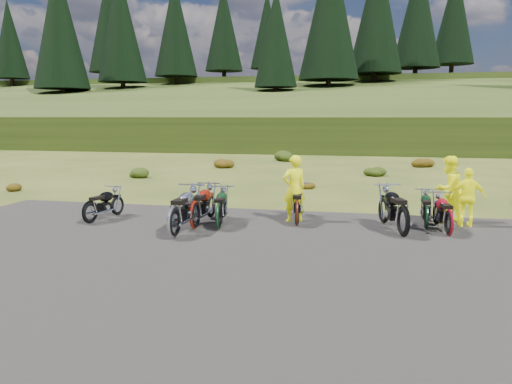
% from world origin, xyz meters
% --- Properties ---
extents(ground, '(300.00, 300.00, 0.00)m').
position_xyz_m(ground, '(0.00, 0.00, 0.00)').
color(ground, '#3B4918').
rests_on(ground, ground).
extents(gravel_pad, '(20.00, 12.00, 0.04)m').
position_xyz_m(gravel_pad, '(0.00, -2.00, 0.00)').
color(gravel_pad, black).
rests_on(gravel_pad, ground).
extents(hill_slope, '(300.00, 45.97, 9.37)m').
position_xyz_m(hill_slope, '(0.00, 50.00, 0.00)').
color(hill_slope, '#2C4015').
rests_on(hill_slope, ground).
extents(hill_plateau, '(300.00, 90.00, 9.17)m').
position_xyz_m(hill_plateau, '(0.00, 110.00, 0.00)').
color(hill_plateau, '#2C4015').
rests_on(hill_plateau, ground).
extents(conifer_13, '(5.72, 5.72, 15.00)m').
position_xyz_m(conifer_13, '(-57.00, 64.00, 15.86)').
color(conifer_13, black).
rests_on(conifer_13, ground).
extents(conifer_14, '(5.28, 5.28, 14.00)m').
position_xyz_m(conifer_14, '(-51.00, 70.00, 16.55)').
color(conifer_14, black).
rests_on(conifer_14, ground).
extents(conifer_15, '(7.92, 7.92, 20.00)m').
position_xyz_m(conifer_15, '(-45.00, 76.00, 20.16)').
color(conifer_15, black).
rests_on(conifer_15, ground).
extents(conifer_16, '(7.48, 7.48, 19.00)m').
position_xyz_m(conifer_16, '(-39.00, 51.00, 15.28)').
color(conifer_16, black).
rests_on(conifer_16, ground).
extents(conifer_17, '(7.04, 7.04, 18.00)m').
position_xyz_m(conifer_17, '(-33.00, 57.00, 15.97)').
color(conifer_17, black).
rests_on(conifer_17, ground).
extents(conifer_18, '(6.60, 6.60, 17.00)m').
position_xyz_m(conifer_18, '(-27.00, 63.00, 16.66)').
color(conifer_18, black).
rests_on(conifer_18, ground).
extents(conifer_19, '(6.16, 6.16, 16.00)m').
position_xyz_m(conifer_19, '(-21.00, 69.00, 17.36)').
color(conifer_19, black).
rests_on(conifer_19, ground).
extents(conifer_20, '(5.72, 5.72, 15.00)m').
position_xyz_m(conifer_20, '(-15.00, 75.00, 17.65)').
color(conifer_20, black).
rests_on(conifer_20, ground).
extents(conifer_21, '(5.28, 5.28, 14.00)m').
position_xyz_m(conifer_21, '(-9.00, 50.00, 12.56)').
color(conifer_21, black).
rests_on(conifer_21, ground).
extents(conifer_22, '(7.92, 7.92, 20.00)m').
position_xyz_m(conifer_22, '(-3.00, 56.00, 16.77)').
color(conifer_22, black).
rests_on(conifer_22, ground).
extents(conifer_23, '(7.48, 7.48, 19.00)m').
position_xyz_m(conifer_23, '(3.00, 62.00, 17.47)').
color(conifer_23, black).
rests_on(conifer_23, ground).
extents(conifer_24, '(7.04, 7.04, 18.00)m').
position_xyz_m(conifer_24, '(9.00, 68.00, 18.16)').
color(conifer_24, black).
rests_on(conifer_24, ground).
extents(conifer_25, '(6.60, 6.60, 17.00)m').
position_xyz_m(conifer_25, '(15.00, 74.00, 18.66)').
color(conifer_25, black).
rests_on(conifer_25, ground).
extents(shrub_0, '(0.77, 0.77, 0.45)m').
position_xyz_m(shrub_0, '(-12.00, 6.00, 0.23)').
color(shrub_0, '#5C350B').
rests_on(shrub_0, ground).
extents(shrub_1, '(1.03, 1.03, 0.61)m').
position_xyz_m(shrub_1, '(-9.10, 11.30, 0.31)').
color(shrub_1, '#1D360D').
rests_on(shrub_1, ground).
extents(shrub_2, '(1.30, 1.30, 0.77)m').
position_xyz_m(shrub_2, '(-6.20, 16.60, 0.38)').
color(shrub_2, '#5C350B').
rests_on(shrub_2, ground).
extents(shrub_3, '(1.56, 1.56, 0.92)m').
position_xyz_m(shrub_3, '(-3.30, 21.90, 0.46)').
color(shrub_3, '#1D360D').
rests_on(shrub_3, ground).
extents(shrub_4, '(0.77, 0.77, 0.45)m').
position_xyz_m(shrub_4, '(-0.40, 9.20, 0.23)').
color(shrub_4, '#5C350B').
rests_on(shrub_4, ground).
extents(shrub_5, '(1.03, 1.03, 0.61)m').
position_xyz_m(shrub_5, '(2.50, 14.50, 0.31)').
color(shrub_5, '#1D360D').
rests_on(shrub_5, ground).
extents(shrub_6, '(1.30, 1.30, 0.77)m').
position_xyz_m(shrub_6, '(5.40, 19.80, 0.38)').
color(shrub_6, '#5C350B').
rests_on(shrub_6, ground).
extents(motorcycle_0, '(0.92, 1.93, 0.97)m').
position_xyz_m(motorcycle_0, '(-5.58, 0.82, 0.00)').
color(motorcycle_0, black).
rests_on(motorcycle_0, ground).
extents(motorcycle_1, '(0.72, 2.17, 1.14)m').
position_xyz_m(motorcycle_1, '(-2.44, 0.81, 0.00)').
color(motorcycle_1, maroon).
rests_on(motorcycle_1, ground).
extents(motorcycle_2, '(1.00, 2.10, 1.06)m').
position_xyz_m(motorcycle_2, '(-1.79, 0.88, 0.00)').
color(motorcycle_2, '#0E3315').
rests_on(motorcycle_2, ground).
extents(motorcycle_3, '(0.79, 2.34, 1.22)m').
position_xyz_m(motorcycle_3, '(-2.61, -0.28, 0.00)').
color(motorcycle_3, '#A5A6AA').
rests_on(motorcycle_3, ground).
extents(motorcycle_4, '(0.95, 2.16, 1.10)m').
position_xyz_m(motorcycle_4, '(0.22, 1.77, 0.00)').
color(motorcycle_4, '#41160A').
rests_on(motorcycle_4, ground).
extents(motorcycle_5, '(1.39, 2.44, 1.21)m').
position_xyz_m(motorcycle_5, '(3.01, 1.05, 0.00)').
color(motorcycle_5, black).
rests_on(motorcycle_5, ground).
extents(motorcycle_6, '(0.84, 1.98, 1.01)m').
position_xyz_m(motorcycle_6, '(4.16, 1.41, 0.00)').
color(motorcycle_6, maroon).
rests_on(motorcycle_6, ground).
extents(motorcycle_7, '(0.75, 1.91, 0.98)m').
position_xyz_m(motorcycle_7, '(3.69, 2.08, 0.00)').
color(motorcycle_7, black).
rests_on(motorcycle_7, ground).
extents(person_middle, '(0.84, 0.76, 1.93)m').
position_xyz_m(person_middle, '(0.05, 2.35, 0.96)').
color(person_middle, '#FCFF0D').
rests_on(person_middle, ground).
extents(person_right_a, '(1.18, 1.17, 1.92)m').
position_xyz_m(person_right_a, '(4.37, 3.18, 0.96)').
color(person_right_a, '#FCFF0D').
rests_on(person_right_a, ground).
extents(person_right_b, '(0.97, 0.44, 1.63)m').
position_xyz_m(person_right_b, '(4.82, 2.71, 0.81)').
color(person_right_b, '#FCFF0D').
rests_on(person_right_b, ground).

